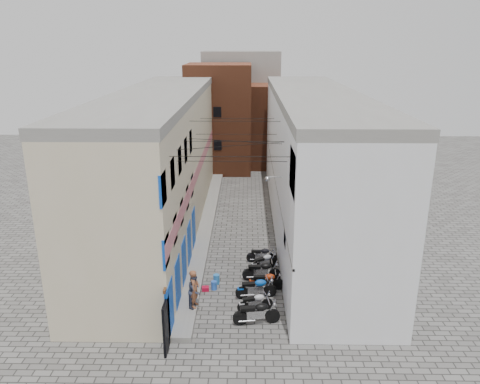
# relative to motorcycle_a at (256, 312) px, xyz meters

# --- Properties ---
(ground) EXTENTS (90.00, 90.00, 0.00)m
(ground) POSITION_rel_motorcycle_a_xyz_m (-1.14, -1.46, -0.61)
(ground) COLOR #595754
(ground) RESTS_ON ground
(plinth) EXTENTS (0.90, 26.00, 0.25)m
(plinth) POSITION_rel_motorcycle_a_xyz_m (-3.19, 11.54, -0.49)
(plinth) COLOR gray
(plinth) RESTS_ON ground
(building_left) EXTENTS (5.10, 27.00, 9.00)m
(building_left) POSITION_rel_motorcycle_a_xyz_m (-6.12, 11.49, 3.88)
(building_left) COLOR beige
(building_left) RESTS_ON ground
(building_right) EXTENTS (5.94, 26.00, 9.00)m
(building_right) POSITION_rel_motorcycle_a_xyz_m (3.86, 11.54, 3.89)
(building_right) COLOR white
(building_right) RESTS_ON ground
(building_far_brick_left) EXTENTS (6.00, 6.00, 10.00)m
(building_far_brick_left) POSITION_rel_motorcycle_a_xyz_m (-3.14, 26.54, 4.39)
(building_far_brick_left) COLOR brown
(building_far_brick_left) RESTS_ON ground
(building_far_brick_right) EXTENTS (5.00, 6.00, 8.00)m
(building_far_brick_right) POSITION_rel_motorcycle_a_xyz_m (1.86, 28.54, 3.39)
(building_far_brick_right) COLOR brown
(building_far_brick_right) RESTS_ON ground
(building_far_concrete) EXTENTS (8.00, 5.00, 11.00)m
(building_far_concrete) POSITION_rel_motorcycle_a_xyz_m (-1.14, 32.54, 4.89)
(building_far_concrete) COLOR gray
(building_far_concrete) RESTS_ON ground
(far_shopfront) EXTENTS (2.00, 0.30, 2.40)m
(far_shopfront) POSITION_rel_motorcycle_a_xyz_m (-1.14, 23.74, 0.59)
(far_shopfront) COLOR black
(far_shopfront) RESTS_ON ground
(overhead_wires) EXTENTS (5.80, 13.02, 1.32)m
(overhead_wires) POSITION_rel_motorcycle_a_xyz_m (-1.14, 6.19, 6.51)
(overhead_wires) COLOR black
(overhead_wires) RESTS_ON ground
(motorcycle_a) EXTENTS (2.19, 0.94, 1.23)m
(motorcycle_a) POSITION_rel_motorcycle_a_xyz_m (0.00, 0.00, 0.00)
(motorcycle_a) COLOR black
(motorcycle_a) RESTS_ON ground
(motorcycle_b) EXTENTS (1.81, 0.98, 1.00)m
(motorcycle_b) POSITION_rel_motorcycle_a_xyz_m (-0.04, 1.06, -0.11)
(motorcycle_b) COLOR silver
(motorcycle_b) RESTS_ON ground
(motorcycle_c) EXTENTS (2.11, 0.94, 1.18)m
(motorcycle_c) POSITION_rel_motorcycle_a_xyz_m (0.02, 2.22, -0.03)
(motorcycle_c) COLOR #0B49B1
(motorcycle_c) RESTS_ON ground
(motorcycle_d) EXTENTS (1.86, 0.62, 1.07)m
(motorcycle_d) POSITION_rel_motorcycle_a_xyz_m (0.53, 3.01, -0.08)
(motorcycle_d) COLOR #9F2B0B
(motorcycle_d) RESTS_ON ground
(motorcycle_e) EXTENTS (2.08, 0.73, 1.19)m
(motorcycle_e) POSITION_rel_motorcycle_a_xyz_m (0.34, 4.00, -0.02)
(motorcycle_e) COLOR black
(motorcycle_e) RESTS_ON ground
(motorcycle_f) EXTENTS (1.78, 1.33, 1.00)m
(motorcycle_f) POSITION_rel_motorcycle_a_xyz_m (0.53, 5.24, -0.11)
(motorcycle_f) COLOR #ADADB2
(motorcycle_f) RESTS_ON ground
(motorcycle_g) EXTENTS (1.75, 0.56, 1.01)m
(motorcycle_g) POSITION_rel_motorcycle_a_xyz_m (0.41, 6.12, -0.11)
(motorcycle_g) COLOR black
(motorcycle_g) RESTS_ON ground
(person_a) EXTENTS (0.51, 0.71, 1.83)m
(person_a) POSITION_rel_motorcycle_a_xyz_m (-2.84, 1.00, 0.55)
(person_a) COLOR brown
(person_a) RESTS_ON plinth
(person_b) EXTENTS (0.78, 0.90, 1.59)m
(person_b) POSITION_rel_motorcycle_a_xyz_m (-2.84, 1.01, 0.43)
(person_b) COLOR #33394D
(person_b) RESTS_ON plinth
(water_jug_near) EXTENTS (0.33, 0.33, 0.45)m
(water_jug_near) POSITION_rel_motorcycle_a_xyz_m (-2.10, 2.99, -0.39)
(water_jug_near) COLOR blue
(water_jug_near) RESTS_ON ground
(water_jug_far) EXTENTS (0.41, 0.41, 0.51)m
(water_jug_far) POSITION_rel_motorcycle_a_xyz_m (-2.01, 3.58, -0.36)
(water_jug_far) COLOR #287ACB
(water_jug_far) RESTS_ON ground
(red_crate) EXTENTS (0.37, 0.29, 0.22)m
(red_crate) POSITION_rel_motorcycle_a_xyz_m (-2.52, 2.85, -0.50)
(red_crate) COLOR red
(red_crate) RESTS_ON ground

